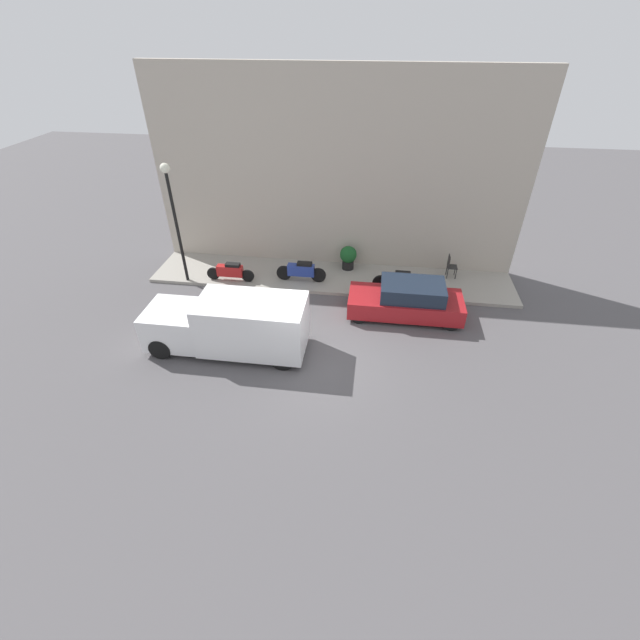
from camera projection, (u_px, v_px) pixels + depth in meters
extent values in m
plane|color=#514F51|center=(312.00, 359.00, 13.91)|extent=(60.00, 60.00, 0.00)
cube|color=gray|center=(331.00, 278.00, 18.12)|extent=(2.59, 15.02, 0.14)
cube|color=#B2A899|center=(336.00, 175.00, 17.05)|extent=(0.30, 15.02, 7.87)
cube|color=maroon|center=(405.00, 304.00, 15.70)|extent=(1.66, 4.13, 0.65)
cube|color=#192333|center=(413.00, 290.00, 15.33)|extent=(1.46, 2.27, 0.56)
cylinder|color=black|center=(359.00, 316.00, 15.42)|extent=(0.20, 0.58, 0.58)
cylinder|color=black|center=(361.00, 295.00, 16.57)|extent=(0.20, 0.58, 0.58)
cylinder|color=black|center=(451.00, 323.00, 15.07)|extent=(0.20, 0.58, 0.58)
cylinder|color=black|center=(447.00, 301.00, 16.21)|extent=(0.20, 0.58, 0.58)
cube|color=white|center=(253.00, 324.00, 13.69)|extent=(1.81, 3.40, 1.71)
cube|color=white|center=(176.00, 324.00, 14.13)|extent=(1.72, 1.83, 1.20)
cube|color=#192333|center=(166.00, 315.00, 13.96)|extent=(1.54, 1.01, 0.48)
cylinder|color=black|center=(160.00, 349.00, 13.79)|extent=(0.22, 0.73, 0.73)
cylinder|color=black|center=(180.00, 321.00, 15.04)|extent=(0.22, 0.73, 0.73)
cylinder|color=black|center=(282.00, 359.00, 13.35)|extent=(0.22, 0.73, 0.73)
cylinder|color=black|center=(292.00, 330.00, 14.60)|extent=(0.22, 0.73, 0.73)
cube|color=navy|center=(301.00, 270.00, 17.50)|extent=(0.30, 1.10, 0.47)
cube|color=black|center=(304.00, 264.00, 17.31)|extent=(0.27, 0.60, 0.12)
cylinder|color=black|center=(284.00, 273.00, 17.68)|extent=(0.10, 0.62, 0.62)
cylinder|color=black|center=(318.00, 275.00, 17.53)|extent=(0.10, 0.62, 0.62)
cube|color=black|center=(398.00, 280.00, 16.77)|extent=(0.30, 1.07, 0.48)
cube|color=black|center=(403.00, 273.00, 16.58)|extent=(0.27, 0.58, 0.12)
cylinder|color=black|center=(381.00, 283.00, 16.96)|extent=(0.10, 0.67, 0.67)
cylinder|color=black|center=(415.00, 285.00, 16.81)|extent=(0.10, 0.67, 0.67)
cube|color=#B21E1E|center=(230.00, 271.00, 17.55)|extent=(0.30, 1.06, 0.44)
cube|color=black|center=(233.00, 265.00, 17.37)|extent=(0.27, 0.58, 0.12)
cylinder|color=black|center=(214.00, 273.00, 17.74)|extent=(0.10, 0.52, 0.52)
cylinder|color=black|center=(248.00, 276.00, 17.58)|extent=(0.10, 0.52, 0.52)
cylinder|color=black|center=(178.00, 230.00, 16.55)|extent=(0.12, 0.12, 4.46)
sphere|color=silver|center=(165.00, 168.00, 15.19)|extent=(0.36, 0.36, 0.36)
cylinder|color=black|center=(348.00, 264.00, 18.53)|extent=(0.50, 0.50, 0.38)
sphere|color=#195123|center=(348.00, 254.00, 18.25)|extent=(0.72, 0.72, 0.72)
cube|color=#262626|center=(452.00, 267.00, 17.77)|extent=(0.40, 0.40, 0.04)
cube|color=#262626|center=(449.00, 261.00, 17.64)|extent=(0.40, 0.04, 0.48)
cylinder|color=#262626|center=(456.00, 274.00, 17.76)|extent=(0.04, 0.04, 0.45)
cylinder|color=#262626|center=(455.00, 270.00, 18.03)|extent=(0.04, 0.04, 0.45)
cylinder|color=#262626|center=(447.00, 274.00, 17.79)|extent=(0.04, 0.04, 0.45)
cylinder|color=#262626|center=(447.00, 270.00, 18.07)|extent=(0.04, 0.04, 0.45)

